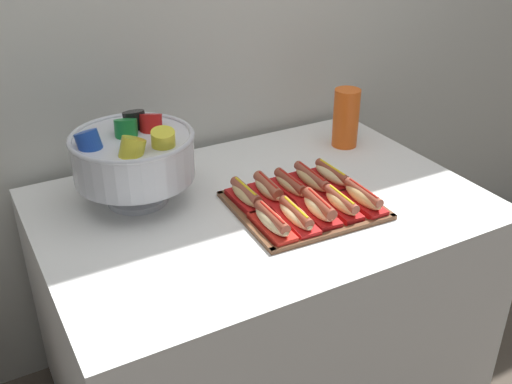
# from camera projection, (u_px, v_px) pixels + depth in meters

# --- Properties ---
(buffet_table) EXTENTS (1.30, 0.90, 0.78)m
(buffet_table) POSITION_uv_depth(u_px,v_px,m) (261.00, 300.00, 1.98)
(buffet_table) COLOR white
(buffet_table) RESTS_ON ground_plane
(serving_tray) EXTENTS (0.42, 0.38, 0.01)m
(serving_tray) POSITION_uv_depth(u_px,v_px,m) (304.00, 206.00, 1.77)
(serving_tray) COLOR brown
(serving_tray) RESTS_ON buffet_table
(hot_dog_0) EXTENTS (0.07, 0.18, 0.06)m
(hot_dog_0) POSITION_uv_depth(u_px,v_px,m) (272.00, 222.00, 1.64)
(hot_dog_0) COLOR red
(hot_dog_0) RESTS_ON serving_tray
(hot_dog_1) EXTENTS (0.07, 0.18, 0.06)m
(hot_dog_1) POSITION_uv_depth(u_px,v_px,m) (296.00, 216.00, 1.67)
(hot_dog_1) COLOR red
(hot_dog_1) RESTS_ON serving_tray
(hot_dog_2) EXTENTS (0.08, 0.16, 0.07)m
(hot_dog_2) POSITION_uv_depth(u_px,v_px,m) (319.00, 209.00, 1.69)
(hot_dog_2) COLOR #B21414
(hot_dog_2) RESTS_ON serving_tray
(hot_dog_3) EXTENTS (0.07, 0.16, 0.06)m
(hot_dog_3) POSITION_uv_depth(u_px,v_px,m) (341.00, 204.00, 1.72)
(hot_dog_3) COLOR #B21414
(hot_dog_3) RESTS_ON serving_tray
(hot_dog_4) EXTENTS (0.06, 0.18, 0.06)m
(hot_dog_4) POSITION_uv_depth(u_px,v_px,m) (363.00, 198.00, 1.75)
(hot_dog_4) COLOR #B21414
(hot_dog_4) RESTS_ON serving_tray
(hot_dog_5) EXTENTS (0.06, 0.17, 0.06)m
(hot_dog_5) POSITION_uv_depth(u_px,v_px,m) (246.00, 195.00, 1.77)
(hot_dog_5) COLOR red
(hot_dog_5) RESTS_ON serving_tray
(hot_dog_6) EXTENTS (0.08, 0.16, 0.06)m
(hot_dog_6) POSITION_uv_depth(u_px,v_px,m) (268.00, 190.00, 1.79)
(hot_dog_6) COLOR red
(hot_dog_6) RESTS_ON serving_tray
(hot_dog_7) EXTENTS (0.06, 0.17, 0.06)m
(hot_dog_7) POSITION_uv_depth(u_px,v_px,m) (290.00, 185.00, 1.83)
(hot_dog_7) COLOR red
(hot_dog_7) RESTS_ON serving_tray
(hot_dog_8) EXTENTS (0.07, 0.18, 0.06)m
(hot_dog_8) POSITION_uv_depth(u_px,v_px,m) (311.00, 180.00, 1.85)
(hot_dog_8) COLOR #B21414
(hot_dog_8) RESTS_ON serving_tray
(hot_dog_9) EXTENTS (0.07, 0.17, 0.06)m
(hot_dog_9) POSITION_uv_depth(u_px,v_px,m) (332.00, 176.00, 1.88)
(hot_dog_9) COLOR #B21414
(hot_dog_9) RESTS_ON serving_tray
(punch_bowl) EXTENTS (0.36, 0.36, 0.27)m
(punch_bowl) POSITION_uv_depth(u_px,v_px,m) (134.00, 155.00, 1.73)
(punch_bowl) COLOR silver
(punch_bowl) RESTS_ON buffet_table
(cup_stack) EXTENTS (0.09, 0.09, 0.21)m
(cup_stack) POSITION_uv_depth(u_px,v_px,m) (346.00, 118.00, 2.12)
(cup_stack) COLOR #EA5B19
(cup_stack) RESTS_ON buffet_table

